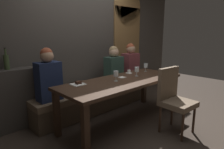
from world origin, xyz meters
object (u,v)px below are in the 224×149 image
espresso_cup (129,72)px  dessert_plate (78,84)px  chair_near_side (174,96)px  diner_redhead (48,76)px  banquette_bench (97,99)px  diner_far_end (130,63)px  wine_bottle_pale_label (6,62)px  dining_table (124,85)px  wine_glass_far_right (116,74)px  wine_glass_end_right (137,70)px  diner_bearded (114,66)px  wine_glass_near_left (146,66)px

espresso_cup → dessert_plate: bearing=-178.8°
chair_near_side → diner_redhead: size_ratio=1.19×
banquette_bench → diner_redhead: size_ratio=3.04×
chair_near_side → banquette_bench: bearing=103.3°
diner_far_end → wine_bottle_pale_label: (-2.42, 0.35, 0.23)m
dining_table → diner_far_end: diner_far_end is taller
chair_near_side → wine_glass_far_right: size_ratio=5.98×
banquette_bench → chair_near_side: size_ratio=2.55×
banquette_bench → espresso_cup: bearing=-42.1°
wine_glass_end_right → diner_redhead: bearing=153.7°
wine_bottle_pale_label → wine_glass_far_right: size_ratio=1.99×
chair_near_side → espresso_cup: chair_near_side is taller
diner_redhead → wine_bottle_pale_label: (-0.46, 0.38, 0.23)m
diner_redhead → espresso_cup: 1.48m
banquette_bench → dessert_plate: (-0.71, -0.44, 0.53)m
diner_bearded → wine_glass_near_left: (0.36, -0.54, 0.03)m
wine_glass_far_right → wine_glass_end_right: bearing=1.0°
dining_table → diner_redhead: (-0.96, 0.69, 0.19)m
diner_bearded → dessert_plate: bearing=-158.6°
diner_redhead → diner_bearded: bearing=1.3°
wine_glass_near_left → espresso_cup: (-0.38, 0.10, -0.09)m
wine_bottle_pale_label → espresso_cup: bearing=-22.7°
dining_table → banquette_bench: size_ratio=0.88×
chair_near_side → dessert_plate: size_ratio=5.16×
diner_redhead → diner_far_end: (1.95, 0.02, -0.00)m
chair_near_side → diner_far_end: (0.66, 1.44, 0.28)m
diner_bearded → wine_bottle_pale_label: bearing=169.7°
diner_bearded → dessert_plate: size_ratio=4.13×
wine_glass_far_right → dessert_plate: (-0.55, 0.24, -0.10)m
wine_glass_end_right → chair_near_side: bearing=-92.9°
dining_table → diner_redhead: 1.20m
wine_glass_far_right → diner_far_end: bearing=31.1°
wine_glass_near_left → wine_glass_end_right: bearing=-162.1°
chair_near_side → diner_redhead: (-1.30, 1.41, 0.28)m
banquette_bench → wine_glass_end_right: bearing=-60.7°
diner_redhead → wine_glass_far_right: 1.05m
dining_table → espresso_cup: (0.46, 0.29, 0.11)m
chair_near_side → dining_table: bearing=115.0°
diner_bearded → wine_glass_near_left: 0.65m
wine_glass_far_right → dining_table: bearing=-8.6°
banquette_bench → wine_bottle_pale_label: wine_bottle_pale_label is taller
diner_redhead → diner_bearded: size_ratio=1.05×
wine_glass_far_right → diner_redhead: bearing=140.3°
wine_bottle_pale_label → wine_glass_far_right: 1.66m
diner_far_end → wine_glass_near_left: bearing=-106.2°
dining_table → wine_bottle_pale_label: 1.83m
chair_near_side → wine_glass_end_right: size_ratio=5.98×
diner_redhead → dessert_plate: (0.25, -0.43, -0.09)m
dining_table → banquette_bench: (0.00, 0.70, -0.42)m
diner_far_end → wine_glass_end_right: diner_far_end is taller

